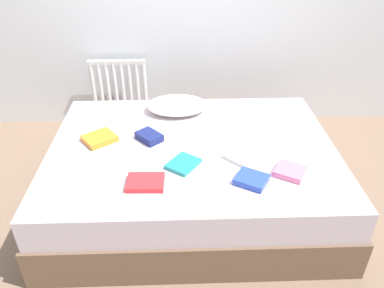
{
  "coord_description": "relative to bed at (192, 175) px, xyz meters",
  "views": [
    {
      "loc": [
        -0.08,
        -2.21,
        1.91
      ],
      "look_at": [
        0.0,
        0.05,
        0.48
      ],
      "focal_mm": 35.51,
      "sensor_mm": 36.0,
      "label": 1
    }
  ],
  "objects": [
    {
      "name": "ground_plane",
      "position": [
        0.0,
        0.0,
        -0.25
      ],
      "size": [
        8.0,
        8.0,
        0.0
      ],
      "primitive_type": "plane",
      "color": "#7F6651"
    },
    {
      "name": "bed",
      "position": [
        0.0,
        0.0,
        0.0
      ],
      "size": [
        2.0,
        1.5,
        0.5
      ],
      "color": "brown",
      "rests_on": "ground"
    },
    {
      "name": "radiator",
      "position": [
        -0.66,
        1.2,
        0.14
      ],
      "size": [
        0.54,
        0.04,
        0.6
      ],
      "color": "white",
      "rests_on": "ground"
    },
    {
      "name": "pillow",
      "position": [
        -0.1,
        0.51,
        0.31
      ],
      "size": [
        0.48,
        0.34,
        0.11
      ],
      "primitive_type": "ellipsoid",
      "color": "white",
      "rests_on": "bed"
    },
    {
      "name": "textbook_teal",
      "position": [
        -0.07,
        -0.24,
        0.27
      ],
      "size": [
        0.25,
        0.25,
        0.03
      ],
      "primitive_type": "cube",
      "rotation": [
        0.0,
        0.0,
        0.95
      ],
      "color": "teal",
      "rests_on": "bed"
    },
    {
      "name": "textbook_white",
      "position": [
        0.32,
        -0.16,
        0.27
      ],
      "size": [
        0.25,
        0.25,
        0.03
      ],
      "primitive_type": "cube",
      "rotation": [
        0.0,
        0.0,
        0.77
      ],
      "color": "white",
      "rests_on": "bed"
    },
    {
      "name": "textbook_orange",
      "position": [
        -0.65,
        0.08,
        0.27
      ],
      "size": [
        0.28,
        0.27,
        0.04
      ],
      "primitive_type": "cube",
      "rotation": [
        0.0,
        0.0,
        0.65
      ],
      "color": "orange",
      "rests_on": "bed"
    },
    {
      "name": "textbook_pink",
      "position": [
        0.59,
        -0.35,
        0.27
      ],
      "size": [
        0.23,
        0.23,
        0.04
      ],
      "primitive_type": "cube",
      "rotation": [
        0.0,
        0.0,
        -0.54
      ],
      "color": "pink",
      "rests_on": "bed"
    },
    {
      "name": "textbook_red",
      "position": [
        -0.29,
        -0.42,
        0.27
      ],
      "size": [
        0.23,
        0.17,
        0.03
      ],
      "primitive_type": "cube",
      "rotation": [
        0.0,
        0.0,
        -0.03
      ],
      "color": "red",
      "rests_on": "bed"
    },
    {
      "name": "textbook_navy",
      "position": [
        -0.3,
        0.09,
        0.28
      ],
      "size": [
        0.21,
        0.22,
        0.05
      ],
      "primitive_type": "cube",
      "rotation": [
        0.0,
        0.0,
        -0.84
      ],
      "color": "navy",
      "rests_on": "bed"
    },
    {
      "name": "textbook_blue",
      "position": [
        0.34,
        -0.42,
        0.27
      ],
      "size": [
        0.24,
        0.23,
        0.04
      ],
      "primitive_type": "cube",
      "rotation": [
        0.0,
        0.0,
        -0.54
      ],
      "color": "#2847B7",
      "rests_on": "bed"
    }
  ]
}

